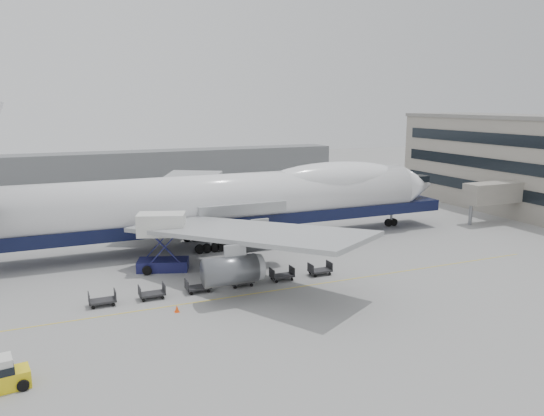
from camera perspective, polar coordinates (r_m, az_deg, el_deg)
name	(u,v)px	position (r m, az deg, el deg)	size (l,w,h in m)	color
ground	(263,271)	(56.57, -1.01, -6.78)	(260.00, 260.00, 0.00)	gray
apron_line	(286,289)	(51.36, 1.55, -8.68)	(60.00, 0.15, 0.01)	gold
hangar	(97,169)	(121.06, -18.27, 4.02)	(110.00, 8.00, 7.00)	slate
airliner	(231,200)	(66.34, -4.45, 0.89)	(67.00, 55.30, 19.98)	white
catering_truck	(162,239)	(57.12, -11.75, -3.24)	(5.81, 4.79, 6.16)	#1A1C4F
baggage_tug	(2,375)	(38.19, -27.05, -15.75)	(3.08, 1.93, 2.12)	yellow
traffic_cone	(177,309)	(46.58, -10.19, -10.62)	(0.42, 0.42, 0.62)	#FA490D
dolly_0	(102,300)	(49.44, -17.78, -9.39)	(2.30, 1.35, 1.30)	#2D2D30
dolly_1	(152,293)	(49.95, -12.79, -8.91)	(2.30, 1.35, 1.30)	#2D2D30
dolly_2	(198,287)	(50.83, -7.94, -8.37)	(2.30, 1.35, 1.30)	#2D2D30
dolly_3	(241,281)	(52.05, -3.31, -7.80)	(2.30, 1.35, 1.30)	#2D2D30
dolly_4	(282,275)	(53.59, 1.08, -7.22)	(2.30, 1.35, 1.30)	#2D2D30
dolly_5	(320,270)	(55.43, 5.18, -6.63)	(2.30, 1.35, 1.30)	#2D2D30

